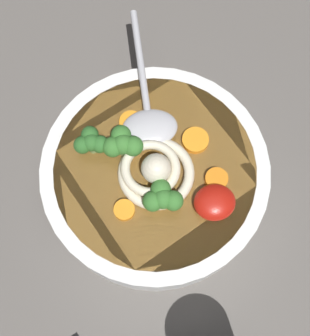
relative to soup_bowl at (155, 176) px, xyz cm
name	(u,v)px	position (x,y,z in cm)	size (l,w,h in cm)	color
table_slab	(183,174)	(-3.72, -1.11, -5.05)	(102.43, 102.43, 4.17)	#5B5651
soup_bowl	(155,176)	(0.00, 0.00, 0.00)	(24.48, 24.48, 5.73)	white
noodle_pile	(155,171)	(0.18, 0.64, 3.87)	(8.81, 8.64, 3.54)	beige
soup_spoon	(148,116)	(-0.46, -5.66, 3.57)	(6.33, 17.42, 1.60)	#B7B7BC
chili_sauce_dollop	(215,202)	(-5.04, 5.16, 3.73)	(4.27, 3.84, 1.92)	#B2190F
broccoli_floret_beside_chili	(162,198)	(0.08, 3.85, 4.77)	(4.04, 3.48, 3.20)	#7A9E60
broccoli_floret_right	(91,142)	(6.00, -3.59, 4.59)	(3.67, 3.16, 2.90)	#7A9E60
broccoli_floret_front	(122,143)	(2.86, -2.63, 4.86)	(4.21, 3.63, 3.33)	#7A9E60
carrot_slice_extra_b	(131,122)	(1.45, -5.57, 3.10)	(2.59, 2.59, 0.65)	orange
carrot_slice_extra_a	(195,140)	(-4.86, -2.04, 3.13)	(2.88, 2.88, 0.72)	orange
carrot_slice_beside_noodles	(216,179)	(-5.95, 2.67, 3.16)	(2.39, 2.39, 0.78)	orange
carrot_slice_left	(124,210)	(4.03, 3.88, 3.14)	(2.16, 2.16, 0.75)	orange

